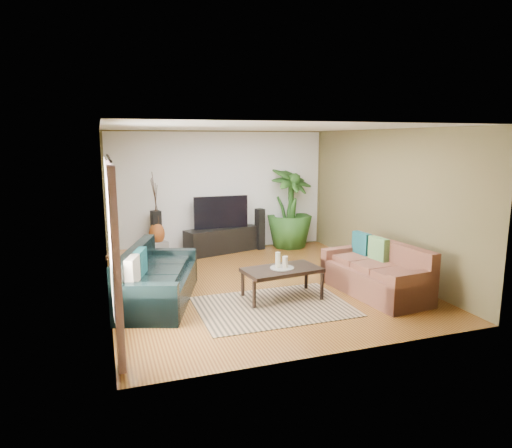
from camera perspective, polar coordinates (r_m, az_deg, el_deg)
name	(u,v)px	position (r m, az deg, el deg)	size (l,w,h in m)	color
floor	(260,285)	(8.06, 0.46, -7.61)	(5.50, 5.50, 0.00)	#905D25
ceiling	(260,128)	(7.66, 0.49, 11.96)	(5.50, 5.50, 0.00)	white
wall_back	(220,191)	(10.36, -4.57, 4.09)	(5.00, 5.00, 0.00)	brown
wall_front	(340,243)	(5.28, 10.41, -2.37)	(5.00, 5.00, 0.00)	brown
wall_left	(105,217)	(7.32, -18.33, 0.88)	(5.50, 5.50, 0.00)	brown
wall_right	(386,202)	(8.88, 15.90, 2.63)	(5.50, 5.50, 0.00)	brown
backwall_panel	(220,191)	(10.35, -4.56, 4.08)	(4.90, 4.90, 0.00)	white
window_pane	(109,234)	(5.74, -17.93, -1.16)	(1.80, 1.80, 0.00)	white
curtain_near	(117,270)	(5.07, -17.03, -5.54)	(0.08, 0.35, 2.20)	gray
curtain_far	(112,241)	(6.52, -17.51, -2.01)	(0.08, 0.35, 2.20)	gray
curtain_rod	(109,158)	(5.63, -17.94, 7.88)	(0.03, 0.03, 1.90)	black
sofa_left	(159,275)	(7.32, -12.01, -6.25)	(2.14, 0.92, 0.85)	black
sofa_right	(375,269)	(7.75, 14.62, -5.43)	(1.90, 0.86, 0.85)	brown
area_rug	(273,306)	(7.06, 2.19, -10.25)	(2.28, 1.62, 0.01)	#A1835F
coffee_table	(282,283)	(7.35, 3.25, -7.41)	(1.21, 0.66, 0.49)	black
candle_tray	(282,268)	(7.28, 3.27, -5.49)	(0.37, 0.37, 0.02)	gray
candle_tall	(278,260)	(7.25, 2.75, -4.49)	(0.08, 0.08, 0.24)	beige
candle_mid	(285,262)	(7.23, 3.69, -4.77)	(0.08, 0.08, 0.19)	beige
candle_short	(285,261)	(7.33, 3.61, -4.68)	(0.08, 0.08, 0.15)	beige
tv_stand	(221,240)	(10.29, -4.36, -2.02)	(1.66, 0.50, 0.55)	black
television	(221,212)	(10.17, -4.41, 1.49)	(1.22, 0.07, 0.72)	black
speaker_left	(157,234)	(9.97, -12.32, -1.27)	(0.18, 0.20, 1.02)	black
speaker_right	(260,229)	(10.51, 0.48, -0.63)	(0.17, 0.19, 0.95)	black
potted_plant	(290,208)	(10.69, 4.23, 2.05)	(1.05, 1.05, 1.87)	#234F1A
plant_pot	(289,241)	(10.84, 4.17, -2.14)	(0.35, 0.35, 0.27)	black
pedestal	(157,250)	(10.00, -12.21, -3.16)	(0.37, 0.37, 0.37)	gray
vase	(157,234)	(9.92, -12.29, -1.19)	(0.33, 0.33, 0.47)	brown
side_table	(123,267)	(8.53, -16.31, -5.18)	(0.49, 0.49, 0.52)	olive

